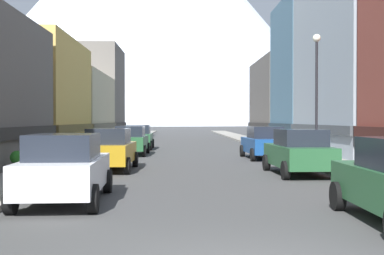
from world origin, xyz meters
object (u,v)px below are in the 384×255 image
(car_left_0, at_px, (65,168))
(car_right_2, at_px, (264,142))
(potted_plant_0, at_px, (17,162))
(car_left_3, at_px, (139,137))
(car_right_1, at_px, (299,152))
(car_left_1, at_px, (110,149))
(streetlamp_right, at_px, (317,79))
(car_left_2, at_px, (131,140))

(car_left_0, height_order, car_right_2, same)
(car_right_2, height_order, potted_plant_0, car_right_2)
(car_left_0, distance_m, potted_plant_0, 6.88)
(car_left_3, height_order, car_right_1, same)
(potted_plant_0, bearing_deg, car_left_1, 33.89)
(car_right_1, distance_m, potted_plant_0, 10.81)
(car_left_0, relative_size, car_left_3, 1.01)
(car_right_1, bearing_deg, potted_plant_0, -178.76)
(car_left_0, xyz_separation_m, car_left_3, (-0.00, 23.55, 0.00))
(potted_plant_0, relative_size, streetlamp_right, 0.14)
(car_left_2, distance_m, car_right_1, 13.52)
(car_left_2, distance_m, potted_plant_0, 11.86)
(car_right_2, distance_m, potted_plant_0, 13.57)
(car_left_0, distance_m, car_left_2, 17.49)
(car_left_0, distance_m, car_right_1, 9.88)
(car_left_1, bearing_deg, car_right_2, 38.57)
(car_left_1, distance_m, car_left_2, 9.26)
(car_left_0, height_order, car_left_1, same)
(streetlamp_right, bearing_deg, potted_plant_0, -164.65)
(car_left_0, distance_m, streetlamp_right, 13.52)
(car_left_3, distance_m, car_right_2, 11.98)
(car_left_0, relative_size, streetlamp_right, 0.76)
(car_right_1, bearing_deg, streetlamp_right, 63.87)
(car_right_1, bearing_deg, car_right_2, 90.00)
(car_left_1, xyz_separation_m, car_left_2, (0.00, 9.26, 0.00))
(car_left_1, height_order, car_left_3, same)
(car_left_3, height_order, streetlamp_right, streetlamp_right)
(car_right_1, bearing_deg, car_left_3, 113.80)
(car_left_3, relative_size, potted_plant_0, 5.38)
(car_left_0, height_order, car_right_1, same)
(car_right_2, height_order, streetlamp_right, streetlamp_right)
(car_right_2, relative_size, streetlamp_right, 0.76)
(car_left_0, bearing_deg, streetlamp_right, 46.00)
(car_right_1, bearing_deg, car_left_1, 165.86)
(car_left_1, distance_m, car_right_2, 9.72)
(streetlamp_right, bearing_deg, car_left_0, -134.00)
(car_right_1, relative_size, potted_plant_0, 5.43)
(car_right_1, relative_size, streetlamp_right, 0.76)
(streetlamp_right, bearing_deg, car_right_2, 107.79)
(car_left_0, xyz_separation_m, car_left_1, (-0.00, 8.23, 0.00))
(car_left_1, bearing_deg, car_left_3, 90.00)
(car_right_2, bearing_deg, car_left_2, 157.17)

